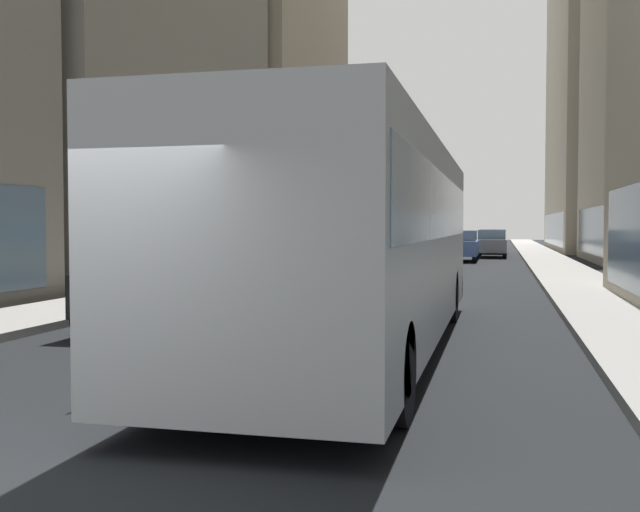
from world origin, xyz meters
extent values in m
plane|color=black|center=(0.00, 35.00, 0.00)|extent=(120.00, 120.00, 0.00)
cube|color=gray|center=(-5.70, 35.00, 0.07)|extent=(2.40, 110.00, 0.15)
cube|color=gray|center=(5.70, 35.00, 0.07)|extent=(2.40, 110.00, 0.15)
cube|color=slate|center=(-7.31, 20.64, 1.60)|extent=(0.08, 14.09, 2.40)
cube|color=slate|center=(-6.89, 37.16, 1.60)|extent=(0.08, 14.04, 2.40)
cube|color=slate|center=(7.84, 31.27, 1.60)|extent=(0.08, 20.61, 2.40)
cube|color=#B2A893|center=(11.90, 55.68, 11.64)|extent=(9.26, 22.92, 23.27)
cube|color=slate|center=(7.29, 55.68, 1.60)|extent=(0.08, 20.63, 2.40)
cube|color=#999EA3|center=(1.20, 6.39, 1.67)|extent=(2.55, 11.50, 2.75)
cube|color=slate|center=(1.20, 6.39, 2.17)|extent=(2.57, 11.04, 0.90)
cube|color=black|center=(1.20, 12.09, 0.55)|extent=(2.55, 0.16, 0.44)
cylinder|color=black|center=(0.07, 9.94, 0.50)|extent=(0.30, 1.00, 1.00)
cylinder|color=black|center=(2.33, 9.94, 0.50)|extent=(0.30, 1.00, 1.00)
cylinder|color=black|center=(0.07, 2.24, 0.50)|extent=(0.30, 1.00, 1.00)
cylinder|color=black|center=(2.33, 2.24, 0.50)|extent=(0.30, 1.00, 1.00)
cube|color=silver|center=(-0.25, 11.54, 2.50)|extent=(0.08, 0.24, 0.40)
cube|color=slate|center=(2.80, 40.17, 0.70)|extent=(1.70, 4.57, 0.75)
cube|color=slate|center=(2.80, 39.94, 1.35)|extent=(1.57, 2.05, 0.55)
cylinder|color=black|center=(2.06, 42.04, 0.32)|extent=(0.22, 0.64, 0.64)
cylinder|color=black|center=(3.54, 42.04, 0.32)|extent=(0.22, 0.64, 0.64)
cylinder|color=black|center=(2.06, 38.30, 0.32)|extent=(0.22, 0.64, 0.64)
cylinder|color=black|center=(3.54, 38.30, 0.32)|extent=(0.22, 0.64, 0.64)
cube|color=#4C6BB7|center=(1.20, 34.85, 0.70)|extent=(1.90, 4.32, 0.75)
cube|color=slate|center=(1.20, 34.64, 1.35)|extent=(1.75, 1.94, 0.55)
cylinder|color=black|center=(0.36, 36.60, 0.32)|extent=(0.22, 0.64, 0.64)
cylinder|color=black|center=(2.04, 36.60, 0.32)|extent=(0.22, 0.64, 0.64)
cylinder|color=black|center=(0.36, 33.11, 0.32)|extent=(0.22, 0.64, 0.64)
cylinder|color=black|center=(2.04, 33.11, 0.32)|extent=(0.22, 0.64, 0.64)
cube|color=yellow|center=(-2.80, 16.46, 0.70)|extent=(1.78, 3.96, 0.75)
cube|color=slate|center=(-2.80, 16.26, 1.35)|extent=(1.64, 1.78, 0.55)
cylinder|color=black|center=(-3.58, 18.03, 0.32)|extent=(0.22, 0.64, 0.64)
cylinder|color=black|center=(-2.02, 18.03, 0.32)|extent=(0.22, 0.64, 0.64)
cylinder|color=black|center=(-3.58, 14.89, 0.32)|extent=(0.22, 0.64, 0.64)
cylinder|color=black|center=(-2.02, 14.89, 0.32)|extent=(0.22, 0.64, 0.64)
cube|color=silver|center=(-1.20, 30.31, 0.70)|extent=(1.82, 3.91, 0.75)
cube|color=slate|center=(-1.20, 30.12, 1.35)|extent=(1.67, 1.76, 0.55)
cylinder|color=black|center=(-2.00, 31.85, 0.32)|extent=(0.22, 0.64, 0.64)
cylinder|color=black|center=(-0.40, 31.85, 0.32)|extent=(0.22, 0.64, 0.64)
cylinder|color=black|center=(-2.00, 28.78, 0.32)|extent=(0.22, 0.64, 0.64)
cylinder|color=black|center=(-0.40, 28.78, 0.32)|extent=(0.22, 0.64, 0.64)
cube|color=red|center=(2.80, 46.02, 0.70)|extent=(1.73, 3.94, 0.75)
cube|color=slate|center=(2.80, 45.82, 1.35)|extent=(1.59, 1.77, 0.55)
cylinder|color=black|center=(2.04, 47.57, 0.32)|extent=(0.22, 0.64, 0.64)
cylinder|color=black|center=(3.56, 47.57, 0.32)|extent=(0.22, 0.64, 0.64)
cylinder|color=black|center=(2.04, 44.47, 0.32)|extent=(0.22, 0.64, 0.64)
cylinder|color=black|center=(3.56, 44.47, 0.32)|extent=(0.22, 0.64, 0.64)
cube|color=black|center=(-2.80, 8.19, 0.70)|extent=(1.85, 3.90, 0.75)
cube|color=slate|center=(-2.80, 7.99, 1.35)|extent=(1.70, 1.76, 0.55)
cylinder|color=black|center=(-3.61, 9.72, 0.32)|extent=(0.22, 0.64, 0.64)
cylinder|color=black|center=(-1.99, 9.72, 0.32)|extent=(0.22, 0.64, 0.64)
cylinder|color=black|center=(-3.61, 6.65, 0.32)|extent=(0.22, 0.64, 0.64)
cylinder|color=black|center=(-1.99, 6.65, 0.32)|extent=(0.22, 0.64, 0.64)
ellipsoid|color=white|center=(-0.91, 2.80, 0.53)|extent=(0.22, 0.60, 0.26)
sphere|color=white|center=(-0.91, 3.18, 0.62)|extent=(0.20, 0.20, 0.20)
sphere|color=black|center=(-0.97, 3.20, 0.64)|extent=(0.07, 0.07, 0.07)
sphere|color=black|center=(-0.85, 3.20, 0.64)|extent=(0.07, 0.07, 0.07)
cylinder|color=white|center=(-0.91, 2.40, 0.58)|extent=(0.03, 0.16, 0.19)
cylinder|color=white|center=(-0.98, 3.01, 0.20)|extent=(0.06, 0.06, 0.40)
cylinder|color=white|center=(-0.84, 3.01, 0.20)|extent=(0.06, 0.06, 0.40)
cylinder|color=white|center=(-0.98, 2.59, 0.20)|extent=(0.06, 0.06, 0.40)
cylinder|color=white|center=(-0.84, 2.59, 0.20)|extent=(0.06, 0.06, 0.40)
sphere|color=black|center=(-0.86, 2.90, 0.57)|extent=(0.04, 0.04, 0.04)
sphere|color=black|center=(-0.97, 2.72, 0.55)|extent=(0.04, 0.04, 0.04)
sphere|color=black|center=(-0.89, 2.62, 0.59)|extent=(0.04, 0.04, 0.04)
camera|label=1|loc=(3.28, -4.62, 1.89)|focal=41.51mm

